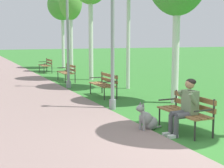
# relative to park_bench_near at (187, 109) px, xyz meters

# --- Properties ---
(ground_plane) EXTENTS (120.00, 120.00, 0.00)m
(ground_plane) POSITION_rel_park_bench_near_xyz_m (-0.41, -0.92, -0.51)
(ground_plane) COLOR #33752D
(park_bench_near) EXTENTS (0.55, 1.50, 0.85)m
(park_bench_near) POSITION_rel_park_bench_near_xyz_m (0.00, 0.00, 0.00)
(park_bench_near) COLOR olive
(park_bench_near) RESTS_ON ground
(park_bench_mid) EXTENTS (0.55, 1.50, 0.85)m
(park_bench_mid) POSITION_rel_park_bench_near_xyz_m (0.04, 5.01, 0.00)
(park_bench_mid) COLOR olive
(park_bench_mid) RESTS_ON ground
(park_bench_far) EXTENTS (0.55, 1.50, 0.85)m
(park_bench_far) POSITION_rel_park_bench_near_xyz_m (-0.01, 9.71, 0.00)
(park_bench_far) COLOR olive
(park_bench_far) RESTS_ON ground
(park_bench_furthest) EXTENTS (0.55, 1.50, 0.85)m
(park_bench_furthest) POSITION_rel_park_bench_near_xyz_m (0.02, 14.46, 0.00)
(park_bench_furthest) COLOR olive
(park_bench_furthest) RESTS_ON ground
(person_seated_on_near_bench) EXTENTS (0.74, 0.49, 1.25)m
(person_seated_on_near_bench) POSITION_rel_park_bench_near_xyz_m (-0.21, -0.23, 0.17)
(person_seated_on_near_bench) COLOR #4C4C51
(person_seated_on_near_bench) RESTS_ON ground
(dog_grey) EXTENTS (0.82, 0.38, 0.71)m
(dog_grey) POSITION_rel_park_bench_near_xyz_m (-0.80, 0.40, -0.25)
(dog_grey) COLOR gray
(dog_grey) RESTS_ON ground
(lamp_post_near) EXTENTS (0.24, 0.24, 4.24)m
(lamp_post_near) POSITION_rel_park_bench_near_xyz_m (-0.60, 2.86, 1.68)
(lamp_post_near) COLOR gray
(lamp_post_near) RESTS_ON ground
(lamp_post_mid) EXTENTS (0.24, 0.24, 4.62)m
(lamp_post_mid) POSITION_rel_park_bench_near_xyz_m (-0.57, 7.58, 1.88)
(lamp_post_mid) COLOR gray
(lamp_post_mid) RESTS_ON ground
(birch_tree_fifth) EXTENTS (1.46, 1.33, 5.58)m
(birch_tree_fifth) POSITION_rel_park_bench_near_xyz_m (1.56, 14.12, 3.82)
(birch_tree_fifth) COLOR silver
(birch_tree_fifth) RESTS_ON ground
(birch_tree_sixth) EXTENTS (2.07, 2.13, 5.54)m
(birch_tree_sixth) POSITION_rel_park_bench_near_xyz_m (1.80, 16.91, 3.90)
(birch_tree_sixth) COLOR silver
(birch_tree_sixth) RESTS_ON ground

